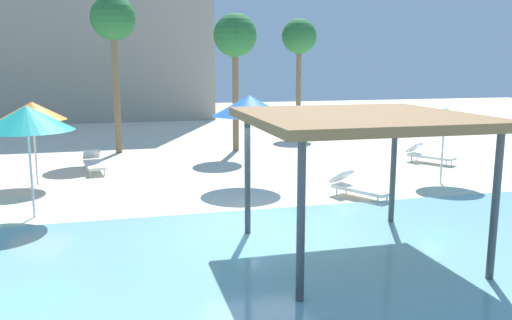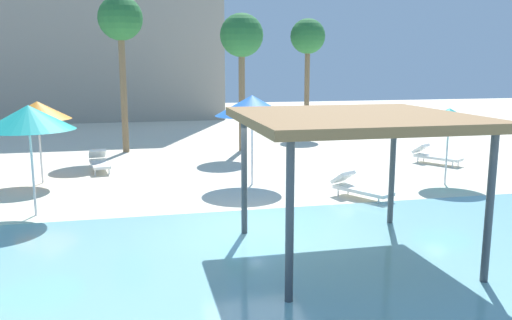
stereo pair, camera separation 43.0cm
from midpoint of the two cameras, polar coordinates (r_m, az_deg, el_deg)
name	(u,v)px [view 2 (the right image)]	position (r m, az deg, el deg)	size (l,w,h in m)	color
ground_plane	(257,228)	(12.93, 1.04, -7.33)	(80.00, 80.00, 0.00)	beige
shade_pavilion	(354,123)	(10.73, 11.54, 3.93)	(4.37, 4.37, 2.94)	#42474C
beach_umbrella_teal_0	(29,118)	(14.60, -22.42, 4.22)	(2.29, 2.29, 2.88)	silver
beach_umbrella_orange_1	(37,110)	(18.60, -21.76, 4.97)	(2.11, 2.11, 2.71)	silver
beach_umbrella_blue_4	(252,106)	(17.08, 0.29, 5.85)	(2.39, 2.39, 2.91)	silver
beach_umbrella_teal_5	(449,117)	(18.25, 20.63, 4.36)	(2.00, 2.00, 2.50)	silver
lounge_chair_0	(358,187)	(15.94, 11.66, -2.89)	(1.45, 1.95, 0.74)	white
lounge_chair_1	(99,162)	(20.43, -15.88, -0.16)	(0.90, 1.97, 0.74)	white
lounge_chair_3	(434,155)	(22.16, 19.06, 0.47)	(1.52, 1.92, 0.74)	white
palm_tree_0	(242,38)	(23.82, -1.02, 12.90)	(1.90, 1.90, 6.06)	brown
palm_tree_1	(308,39)	(29.84, 5.99, 12.76)	(1.90, 1.90, 6.30)	brown
palm_tree_2	(120,22)	(24.11, -13.81, 14.13)	(1.90, 1.90, 6.76)	brown
hotel_block_0	(54,0)	(42.49, -20.53, 15.78)	(22.98, 11.02, 16.76)	#9E9384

